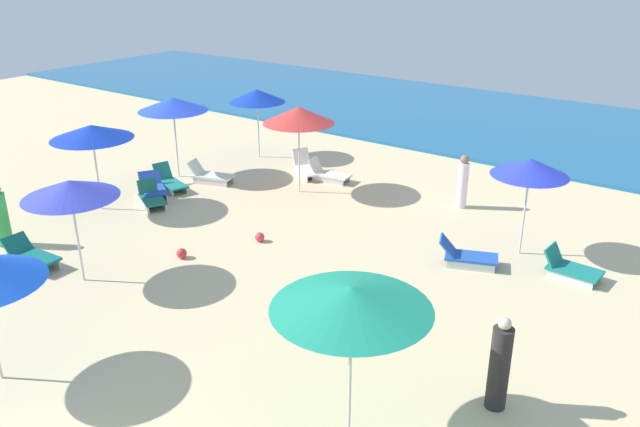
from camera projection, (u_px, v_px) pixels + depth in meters
name	position (u px, v px, depth m)	size (l,w,h in m)	color
ocean	(577.00, 134.00, 25.85)	(60.00, 11.50, 0.12)	#1D5F93
umbrella_0	(530.00, 167.00, 15.04)	(1.81, 1.81, 2.43)	silver
lounge_chair_0_0	(466.00, 256.00, 15.18)	(1.49, 1.07, 0.67)	silver
lounge_chair_0_1	(570.00, 268.00, 14.64)	(1.26, 0.74, 0.64)	silver
umbrella_1	(299.00, 115.00, 18.98)	(2.13, 2.13, 2.65)	silver
lounge_chair_1_0	(306.00, 168.00, 21.25)	(1.51, 1.23, 0.76)	silver
lounge_chair_1_1	(328.00, 174.00, 20.75)	(1.40, 0.74, 0.67)	silver
umbrella_2	(91.00, 132.00, 17.73)	(2.26, 2.26, 2.47)	silver
lounge_chair_2_0	(153.00, 189.00, 19.37)	(1.48, 1.23, 0.66)	silver
lounge_chair_2_1	(152.00, 198.00, 18.71)	(1.34, 1.05, 0.66)	silver
umbrella_3	(70.00, 189.00, 13.76)	(2.05, 2.05, 2.39)	silver
lounge_chair_3_0	(31.00, 256.00, 15.13)	(1.43, 0.73, 0.66)	silver
umbrella_6	(173.00, 104.00, 20.31)	(2.20, 2.20, 2.61)	silver
lounge_chair_6_0	(170.00, 182.00, 20.01)	(1.47, 0.90, 0.73)	silver
lounge_chair_6_1	(210.00, 175.00, 20.56)	(1.52, 0.98, 0.69)	silver
umbrella_7	(257.00, 96.00, 22.39)	(1.96, 1.96, 2.43)	silver
umbrella_8	(352.00, 298.00, 9.14)	(2.37, 2.37, 2.53)	silver
beachgoer_0	(499.00, 366.00, 10.29)	(0.35, 0.35, 1.67)	#2B2828
beachgoer_1	(463.00, 183.00, 18.43)	(0.42, 0.42, 1.57)	white
beachgoer_3	(1.00, 217.00, 16.05)	(0.37, 0.37, 1.63)	green
beach_ball_1	(260.00, 237.00, 16.47)	(0.24, 0.24, 0.24)	#EB3842
beach_ball_2	(182.00, 253.00, 15.59)	(0.25, 0.25, 0.25)	red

